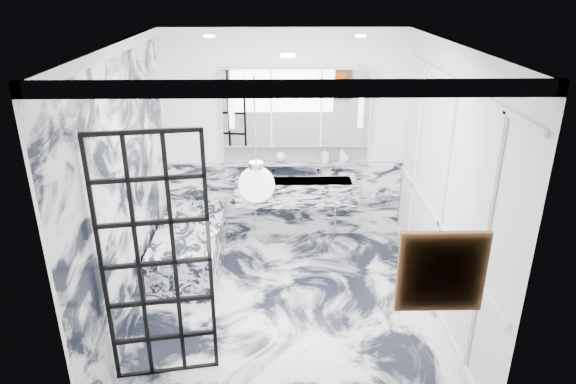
{
  "coord_description": "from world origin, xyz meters",
  "views": [
    {
      "loc": [
        -0.08,
        -4.73,
        3.33
      ],
      "look_at": [
        0.02,
        0.5,
        1.16
      ],
      "focal_mm": 32.0,
      "sensor_mm": 36.0,
      "label": 1
    }
  ],
  "objects_px": {
    "bathtub": "(191,246)",
    "crittall_door": "(157,263)",
    "trough_sink": "(296,191)",
    "mirror_cabinet": "(296,108)"
  },
  "relations": [
    {
      "from": "bathtub",
      "to": "crittall_door",
      "type": "bearing_deg",
      "value": -87.88
    },
    {
      "from": "trough_sink",
      "to": "bathtub",
      "type": "height_order",
      "value": "trough_sink"
    },
    {
      "from": "crittall_door",
      "to": "trough_sink",
      "type": "distance_m",
      "value": 2.86
    },
    {
      "from": "crittall_door",
      "to": "mirror_cabinet",
      "type": "xyz_separation_m",
      "value": [
        1.26,
        2.71,
        0.68
      ]
    },
    {
      "from": "trough_sink",
      "to": "mirror_cabinet",
      "type": "distance_m",
      "value": 1.1
    },
    {
      "from": "trough_sink",
      "to": "bathtub",
      "type": "relative_size",
      "value": 0.97
    },
    {
      "from": "crittall_door",
      "to": "mirror_cabinet",
      "type": "bearing_deg",
      "value": 56.12
    },
    {
      "from": "trough_sink",
      "to": "mirror_cabinet",
      "type": "relative_size",
      "value": 0.84
    },
    {
      "from": "crittall_door",
      "to": "bathtub",
      "type": "xyz_separation_m",
      "value": [
        -0.07,
        1.88,
        -0.86
      ]
    },
    {
      "from": "mirror_cabinet",
      "to": "bathtub",
      "type": "distance_m",
      "value": 2.2
    }
  ]
}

